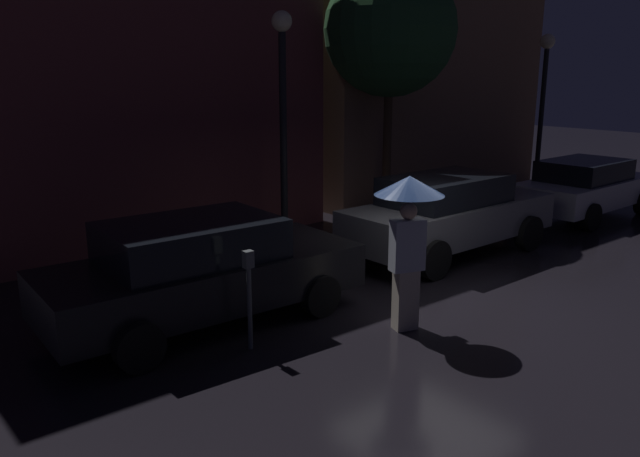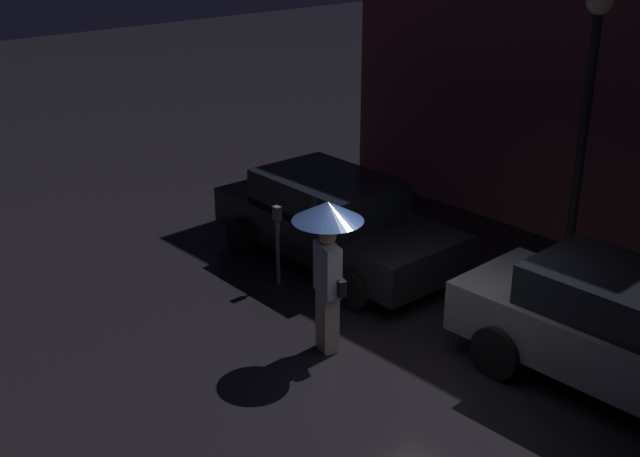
# 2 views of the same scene
# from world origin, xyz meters

# --- Properties ---
(ground_plane) EXTENTS (60.00, 60.00, 0.00)m
(ground_plane) POSITION_xyz_m (0.00, 0.00, 0.00)
(ground_plane) COLOR black
(building_facade_left) EXTENTS (8.17, 3.00, 7.59)m
(building_facade_left) POSITION_xyz_m (-2.22, 6.50, 3.80)
(building_facade_left) COLOR brown
(building_facade_left) RESTS_ON ground
(parked_car_black) EXTENTS (4.51, 2.01, 1.49)m
(parked_car_black) POSITION_xyz_m (-3.32, 1.39, 0.77)
(parked_car_black) COLOR black
(parked_car_black) RESTS_ON ground
(parked_car_grey) EXTENTS (4.60, 1.88, 1.56)m
(parked_car_grey) POSITION_xyz_m (2.02, 1.37, 0.82)
(parked_car_grey) COLOR slate
(parked_car_grey) RESTS_ON ground
(pedestrian_with_umbrella) EXTENTS (0.93, 0.93, 2.14)m
(pedestrian_with_umbrella) POSITION_xyz_m (-1.28, -0.61, 1.59)
(pedestrian_with_umbrella) COLOR beige
(pedestrian_with_umbrella) RESTS_ON ground
(parking_meter) EXTENTS (0.12, 0.10, 1.31)m
(parking_meter) POSITION_xyz_m (-3.30, 0.19, 0.81)
(parking_meter) COLOR #4C5154
(parking_meter) RESTS_ON ground
(street_lamp_near) EXTENTS (0.38, 0.38, 4.54)m
(street_lamp_near) POSITION_xyz_m (-0.26, 3.61, 3.00)
(street_lamp_near) COLOR black
(street_lamp_near) RESTS_ON ground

